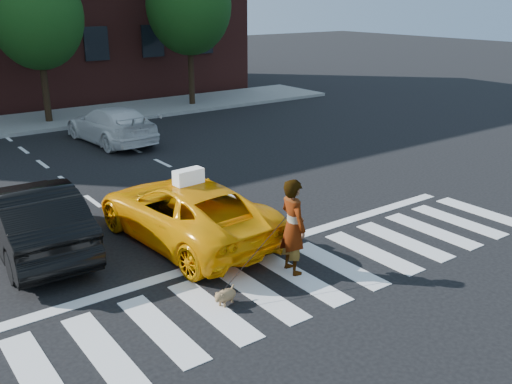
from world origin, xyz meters
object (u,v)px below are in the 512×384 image
(black_sedan, at_px, (32,217))
(white_suv, at_px, (111,125))
(woman, at_px, (293,227))
(taxi, at_px, (185,211))
(tree_mid, at_px, (36,4))
(dog, at_px, (225,296))

(black_sedan, xyz_separation_m, white_suv, (5.13, 8.06, -0.08))
(white_suv, relative_size, woman, 2.42)
(taxi, relative_size, white_suv, 1.05)
(tree_mid, distance_m, black_sedan, 13.95)
(woman, distance_m, dog, 1.98)
(tree_mid, xyz_separation_m, dog, (-2.27, -16.97, -4.66))
(white_suv, bearing_deg, taxi, 72.58)
(black_sedan, distance_m, woman, 5.54)
(black_sedan, bearing_deg, white_suv, -119.96)
(taxi, height_order, woman, woman)
(white_suv, height_order, woman, woman)
(white_suv, xyz_separation_m, woman, (-1.34, -12.09, 0.28))
(taxi, xyz_separation_m, white_suv, (2.23, 9.46, -0.01))
(taxi, relative_size, black_sedan, 1.07)
(tree_mid, relative_size, white_suv, 1.53)
(tree_mid, height_order, white_suv, tree_mid)
(taxi, distance_m, white_suv, 9.72)
(dog, bearing_deg, white_suv, 53.49)
(tree_mid, relative_size, woman, 3.71)
(woman, xyz_separation_m, dog, (-1.79, -0.31, -0.77))
(tree_mid, height_order, dog, tree_mid)
(tree_mid, distance_m, white_suv, 6.25)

